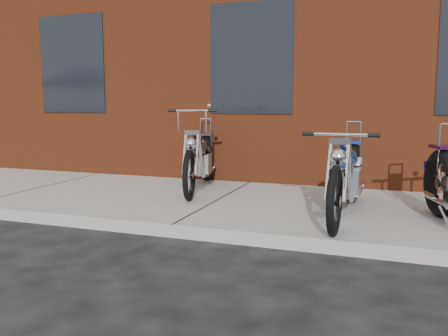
% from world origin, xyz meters
% --- Properties ---
extents(ground, '(120.00, 120.00, 0.00)m').
position_xyz_m(ground, '(0.00, 0.00, 0.00)').
color(ground, black).
rests_on(ground, ground).
extents(sidewalk, '(22.00, 3.00, 0.15)m').
position_xyz_m(sidewalk, '(0.00, 1.50, 0.07)').
color(sidewalk, gray).
rests_on(sidewalk, ground).
extents(building_brick, '(22.00, 10.00, 8.00)m').
position_xyz_m(building_brick, '(0.00, 8.00, 4.00)').
color(building_brick, maroon).
rests_on(building_brick, ground).
extents(chopper_blue, '(0.61, 2.50, 1.09)m').
position_xyz_m(chopper_blue, '(1.75, 1.08, 0.60)').
color(chopper_blue, black).
rests_on(chopper_blue, sidewalk).
extents(chopper_third, '(0.80, 2.41, 1.24)m').
position_xyz_m(chopper_third, '(-0.56, 2.15, 0.59)').
color(chopper_third, black).
rests_on(chopper_third, sidewalk).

